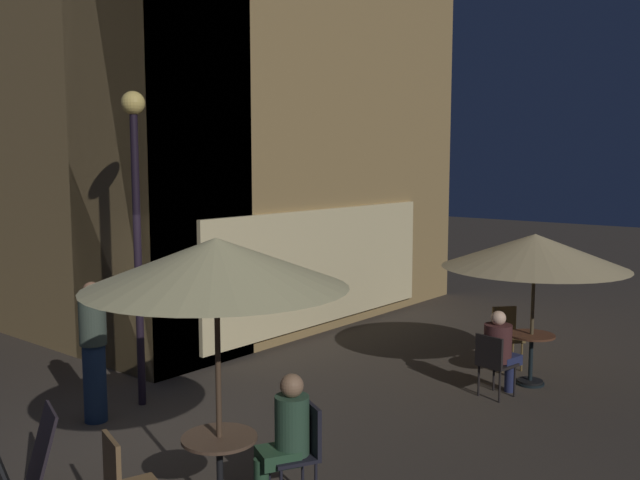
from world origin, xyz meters
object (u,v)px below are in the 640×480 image
object	(u,v)px
cafe_table_1	(531,350)
patio_umbrella_1	(535,251)
street_lamp_near_corner	(136,197)
cafe_table_0	(220,461)
menu_sandwich_board	(20,457)
patron_standing_2	(94,351)
cafe_chair_1	(302,444)
patron_seated_0	(286,432)
patio_umbrella_0	(216,264)
patron_seated_1	(500,347)
cafe_chair_2	(506,332)
cafe_chair_3	(493,360)

from	to	relation	value
cafe_table_1	patio_umbrella_1	size ratio (longest dim) A/B	0.28
street_lamp_near_corner	cafe_table_0	distance (m)	3.91
menu_sandwich_board	patron_standing_2	bearing A→B (deg)	58.09
menu_sandwich_board	cafe_chair_1	size ratio (longest dim) A/B	0.88
cafe_chair_1	patron_seated_0	size ratio (longest dim) A/B	0.76
cafe_table_0	patron_standing_2	distance (m)	2.98
street_lamp_near_corner	cafe_table_0	bearing A→B (deg)	-114.01
patio_umbrella_0	patron_standing_2	bearing A→B (deg)	78.36
patron_seated_1	street_lamp_near_corner	bearing A→B (deg)	144.14
patio_umbrella_0	patron_seated_1	xyz separation A→B (m)	(4.60, -0.52, -1.63)
cafe_table_1	cafe_chair_2	world-z (taller)	cafe_chair_2
patio_umbrella_1	street_lamp_near_corner	bearing A→B (deg)	138.07
patron_standing_2	cafe_table_1	bearing A→B (deg)	-170.03
cafe_table_0	cafe_chair_1	xyz separation A→B (m)	(0.69, -0.37, 0.03)
patio_umbrella_0	patio_umbrella_1	xyz separation A→B (m)	(5.34, -0.66, -0.39)
street_lamp_near_corner	patio_umbrella_1	xyz separation A→B (m)	(4.02, -3.61, -0.81)
cafe_chair_3	patron_seated_1	distance (m)	0.21
cafe_chair_2	menu_sandwich_board	bearing A→B (deg)	-62.91
cafe_chair_1	cafe_table_0	bearing A→B (deg)	0.00
patron_seated_0	patron_seated_1	bearing A→B (deg)	-155.11
patio_umbrella_0	patron_seated_0	size ratio (longest dim) A/B	2.03
cafe_chair_2	cafe_chair_3	bearing A→B (deg)	-30.87
menu_sandwich_board	cafe_chair_1	bearing A→B (deg)	-30.76
cafe_chair_1	cafe_table_1	bearing A→B (deg)	-155.55
street_lamp_near_corner	patron_seated_1	size ratio (longest dim) A/B	3.42
patio_umbrella_1	cafe_chair_2	world-z (taller)	patio_umbrella_1
menu_sandwich_board	cafe_chair_3	distance (m)	5.86
cafe_table_0	patron_seated_1	world-z (taller)	patron_seated_1
cafe_table_0	cafe_chair_1	world-z (taller)	cafe_chair_1
cafe_chair_3	patio_umbrella_0	bearing A→B (deg)	-175.55
cafe_table_1	patio_umbrella_1	world-z (taller)	patio_umbrella_1
patron_standing_2	cafe_chair_1	bearing A→B (deg)	138.45
cafe_chair_1	patron_standing_2	size ratio (longest dim) A/B	0.54
patio_umbrella_0	menu_sandwich_board	bearing A→B (deg)	120.01
cafe_chair_1	cafe_chair_3	bearing A→B (deg)	-153.87
patron_seated_1	cafe_chair_1	bearing A→B (deg)	-171.49
menu_sandwich_board	patron_seated_0	world-z (taller)	patron_seated_0
cafe_chair_2	patio_umbrella_0	bearing A→B (deg)	-49.18
cafe_table_0	cafe_chair_2	xyz separation A→B (m)	(5.89, -0.03, 0.03)
street_lamp_near_corner	patron_seated_1	xyz separation A→B (m)	(3.29, -3.47, -2.05)
patio_umbrella_0	patio_umbrella_1	bearing A→B (deg)	-7.01
street_lamp_near_corner	patron_seated_0	world-z (taller)	street_lamp_near_corner
patron_seated_0	cafe_chair_2	bearing A→B (deg)	-149.11
cafe_table_0	menu_sandwich_board	bearing A→B (deg)	120.01
cafe_chair_1	patron_seated_1	bearing A→B (deg)	-154.19
street_lamp_near_corner	patio_umbrella_0	xyz separation A→B (m)	(-1.32, -2.96, -0.42)
cafe_chair_3	cafe_chair_2	bearing A→B (deg)	28.76
cafe_table_1	cafe_chair_2	distance (m)	0.83
cafe_table_0	patio_umbrella_1	world-z (taller)	patio_umbrella_1
patron_seated_1	menu_sandwich_board	bearing A→B (deg)	169.19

